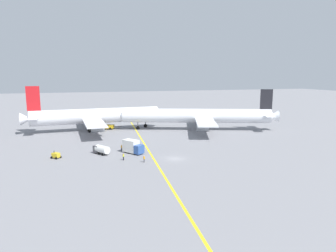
# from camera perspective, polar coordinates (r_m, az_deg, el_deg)

# --- Properties ---
(ground_plane) EXTENTS (600.00, 600.00, 0.00)m
(ground_plane) POSITION_cam_1_polar(r_m,az_deg,el_deg) (74.52, 1.27, -6.24)
(ground_plane) COLOR gray
(taxiway_stripe) EXTENTS (11.14, 119.57, 0.01)m
(taxiway_stripe) POSITION_cam_1_polar(r_m,az_deg,el_deg) (82.67, -3.74, -4.65)
(taxiway_stripe) COLOR yellow
(taxiway_stripe) RESTS_ON ground
(airliner_at_gate_left) EXTENTS (51.78, 43.51, 16.64)m
(airliner_at_gate_left) POSITION_cam_1_polar(r_m,az_deg,el_deg) (114.30, -13.54, 1.84)
(airliner_at_gate_left) COLOR silver
(airliner_at_gate_left) RESTS_ON ground
(airliner_being_pushed) EXTENTS (58.13, 39.19, 15.27)m
(airliner_being_pushed) POSITION_cam_1_polar(r_m,az_deg,el_deg) (112.38, 5.61, 1.91)
(airliner_being_pushed) COLOR white
(airliner_being_pushed) RESTS_ON ground
(pushback_tug) EXTENTS (9.25, 5.16, 2.88)m
(pushback_tug) POSITION_cam_1_polar(r_m,az_deg,el_deg) (116.74, -11.89, 0.01)
(pushback_tug) COLOR gold
(pushback_tug) RESTS_ON ground
(gse_catering_truck_tall) EXTENTS (5.33, 6.15, 3.50)m
(gse_catering_truck_tall) POSITION_cam_1_polar(r_m,az_deg,el_deg) (79.76, -6.70, -3.93)
(gse_catering_truck_tall) COLOR #2D5199
(gse_catering_truck_tall) RESTS_ON ground
(gse_fuel_bowser_stubby) EXTENTS (4.27, 5.13, 2.40)m
(gse_fuel_bowser_stubby) POSITION_cam_1_polar(r_m,az_deg,el_deg) (80.31, -12.59, -4.32)
(gse_fuel_bowser_stubby) COLOR silver
(gse_fuel_bowser_stubby) RESTS_ON ground
(gse_gpu_cart_small) EXTENTS (2.63, 2.60, 1.90)m
(gse_gpu_cart_small) POSITION_cam_1_polar(r_m,az_deg,el_deg) (79.63, -20.52, -5.23)
(gse_gpu_cart_small) COLOR gold
(gse_gpu_cart_small) RESTS_ON ground
(ground_crew_ramp_agent_by_cones) EXTENTS (0.40, 0.43, 1.74)m
(ground_crew_ramp_agent_by_cones) POSITION_cam_1_polar(r_m,az_deg,el_deg) (73.85, -8.45, -5.76)
(ground_crew_ramp_agent_by_cones) COLOR black
(ground_crew_ramp_agent_by_cones) RESTS_ON ground
(ground_crew_wing_walker_right) EXTENTS (0.50, 0.36, 1.73)m
(ground_crew_wing_walker_right) POSITION_cam_1_polar(r_m,az_deg,el_deg) (82.86, -8.81, -4.07)
(ground_crew_wing_walker_right) COLOR black
(ground_crew_wing_walker_right) RESTS_ON ground
(ground_crew_marshaller_foreground) EXTENTS (0.36, 0.48, 1.66)m
(ground_crew_marshaller_foreground) POSITION_cam_1_polar(r_m,az_deg,el_deg) (71.55, -4.56, -6.24)
(ground_crew_marshaller_foreground) COLOR #4C4C51
(ground_crew_marshaller_foreground) RESTS_ON ground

